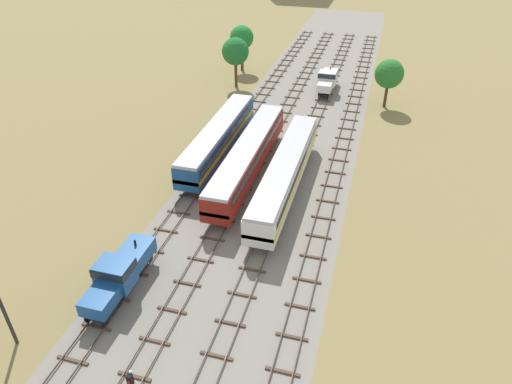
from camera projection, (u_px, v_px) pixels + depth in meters
ground_plane at (270, 176)px, 52.44m from camera, size 480.00×480.00×0.00m
ballast_bed at (270, 176)px, 52.44m from camera, size 18.06×176.00×0.01m
track_far_left at (214, 162)px, 54.76m from camera, size 2.40×126.00×0.29m
track_left at (252, 167)px, 53.70m from camera, size 2.40×126.00×0.29m
track_centre_left at (292, 173)px, 52.65m from camera, size 2.40×126.00×0.29m
track_centre at (334, 179)px, 51.60m from camera, size 2.40×126.00×0.29m
shunter_loco_far_left_near at (119, 273)px, 36.26m from camera, size 2.74×8.46×3.10m
passenger_coach_centre_left_mid at (286, 171)px, 48.15m from camera, size 2.96×22.00×3.80m
passenger_coach_left_midfar at (248, 156)px, 50.96m from camera, size 2.96×22.00×3.80m
diesel_railcar_far_left_far at (218, 137)px, 54.80m from camera, size 2.96×20.50×3.80m
shunter_loco_centre_left_farther at (327, 79)px, 73.15m from camera, size 2.74×8.46×3.10m
lineside_tree_1 at (242, 38)px, 79.71m from camera, size 4.05×4.05×7.82m
lineside_tree_2 at (389, 74)px, 66.26m from camera, size 4.12×4.12×7.09m
lineside_tree_3 at (235, 52)px, 72.90m from camera, size 4.26×4.26×7.89m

